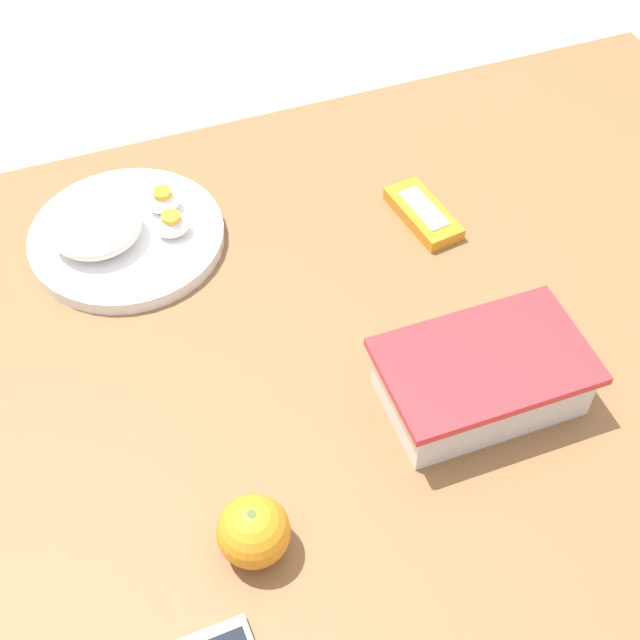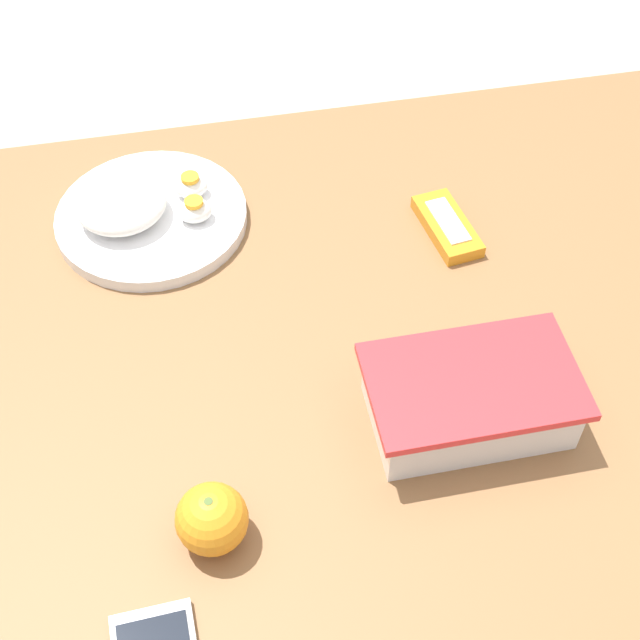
{
  "view_description": "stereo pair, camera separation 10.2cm",
  "coord_description": "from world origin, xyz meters",
  "px_view_note": "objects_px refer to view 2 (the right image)",
  "views": [
    {
      "loc": [
        0.31,
        0.58,
        1.53
      ],
      "look_at": [
        0.08,
        -0.04,
        0.74
      ],
      "focal_mm": 50.0,
      "sensor_mm": 36.0,
      "label": 1
    },
    {
      "loc": [
        0.21,
        0.61,
        1.53
      ],
      "look_at": [
        0.08,
        -0.04,
        0.74
      ],
      "focal_mm": 50.0,
      "sensor_mm": 36.0,
      "label": 2
    }
  ],
  "objects_px": {
    "candy_bar": "(447,226)",
    "rice_plate": "(144,212)",
    "orange_fruit": "(212,519)",
    "food_container": "(469,400)"
  },
  "relations": [
    {
      "from": "rice_plate",
      "to": "candy_bar",
      "type": "xyz_separation_m",
      "value": [
        -0.38,
        0.09,
        -0.01
      ]
    },
    {
      "from": "food_container",
      "to": "orange_fruit",
      "type": "height_order",
      "value": "same"
    },
    {
      "from": "orange_fruit",
      "to": "rice_plate",
      "type": "distance_m",
      "value": 0.46
    },
    {
      "from": "food_container",
      "to": "candy_bar",
      "type": "height_order",
      "value": "food_container"
    },
    {
      "from": "candy_bar",
      "to": "rice_plate",
      "type": "bearing_deg",
      "value": -13.43
    },
    {
      "from": "food_container",
      "to": "orange_fruit",
      "type": "bearing_deg",
      "value": 16.9
    },
    {
      "from": "rice_plate",
      "to": "candy_bar",
      "type": "bearing_deg",
      "value": 166.57
    },
    {
      "from": "rice_plate",
      "to": "orange_fruit",
      "type": "bearing_deg",
      "value": 94.38
    },
    {
      "from": "food_container",
      "to": "rice_plate",
      "type": "relative_size",
      "value": 0.89
    },
    {
      "from": "food_container",
      "to": "rice_plate",
      "type": "distance_m",
      "value": 0.49
    }
  ]
}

